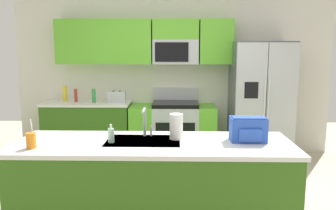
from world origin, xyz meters
TOP-DOWN VIEW (x-y plane):
  - ground_plane at (0.00, 0.00)m, footprint 9.00×9.00m
  - kitchen_wall_unit at (-0.14, 2.08)m, footprint 5.20×0.43m
  - back_counter at (-1.37, 1.80)m, footprint 1.38×0.63m
  - range_oven at (0.01, 1.80)m, footprint 1.36×0.61m
  - refrigerator at (1.37, 1.73)m, footprint 0.90×0.76m
  - island_counter at (-0.15, -0.57)m, footprint 2.53×0.84m
  - toaster at (-0.88, 1.75)m, footprint 0.28×0.16m
  - pepper_mill at (-1.55, 1.80)m, footprint 0.05×0.05m
  - bottle_yellow at (-1.74, 1.85)m, footprint 0.07×0.07m
  - bottle_green at (-1.25, 1.74)m, footprint 0.06×0.06m
  - sink_faucet at (-0.24, -0.38)m, footprint 0.08×0.21m
  - drink_cup_orange at (-1.18, -0.79)m, footprint 0.08×0.08m
  - soap_dispenser at (-0.53, -0.60)m, footprint 0.06×0.06m
  - paper_towel_roll at (0.06, -0.46)m, footprint 0.12×0.12m
  - backpack at (0.72, -0.52)m, footprint 0.32×0.22m

SIDE VIEW (x-z plane):
  - ground_plane at x=0.00m, z-range 0.00..0.00m
  - range_oven at x=0.01m, z-range -0.11..0.99m
  - back_counter at x=-1.37m, z-range 0.00..0.90m
  - island_counter at x=-0.15m, z-range 0.00..0.90m
  - refrigerator at x=1.37m, z-range 0.00..1.85m
  - soap_dispenser at x=-0.53m, z-range 0.88..1.05m
  - drink_cup_orange at x=-1.18m, z-range 0.84..1.10m
  - toaster at x=-0.88m, z-range 0.90..1.08m
  - pepper_mill at x=-1.55m, z-range 0.90..1.11m
  - bottle_green at x=-1.25m, z-range 0.90..1.12m
  - backpack at x=0.72m, z-range 0.90..1.13m
  - paper_towel_roll at x=0.06m, z-range 0.90..1.14m
  - bottle_yellow at x=-1.74m, z-range 0.90..1.15m
  - sink_faucet at x=-0.24m, z-range 0.93..1.21m
  - kitchen_wall_unit at x=-0.14m, z-range 0.17..2.77m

